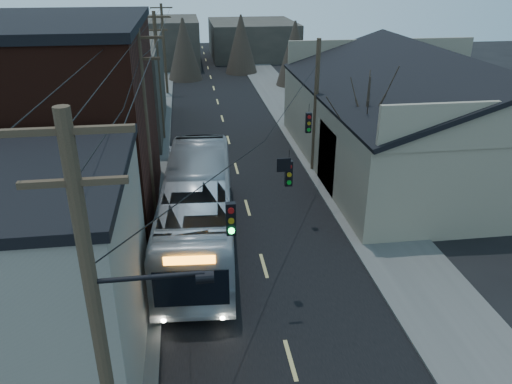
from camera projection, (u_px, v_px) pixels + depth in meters
road_surface at (231, 149)px, 37.11m from camera, size 9.00×110.00×0.02m
sidewalk_left at (142, 152)px, 36.26m from camera, size 4.00×110.00×0.12m
sidewalk_right at (316, 144)px, 37.91m from camera, size 4.00×110.00×0.12m
building_clapboard at (5, 281)px, 15.61m from camera, size 8.00×8.00×7.00m
building_brick at (47, 130)px, 24.75m from camera, size 10.00×12.00×10.00m
building_left_far at (104, 88)px, 39.85m from camera, size 9.00×14.00×7.00m
warehouse at (432, 126)px, 33.14m from camera, size 16.16×20.60×7.73m
building_far_left at (161, 42)px, 66.60m from camera, size 10.00×12.00×6.00m
building_far_right at (252, 39)px, 72.96m from camera, size 12.00×14.00×5.00m
bare_tree at (364, 142)px, 27.44m from camera, size 0.40×0.40×7.20m
utility_lines at (186, 105)px, 29.38m from camera, size 11.24×45.28×10.50m
bus at (198, 208)px, 23.92m from camera, size 4.08×13.67×3.76m
parked_car at (182, 160)px, 33.06m from camera, size 1.77×4.30×1.39m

